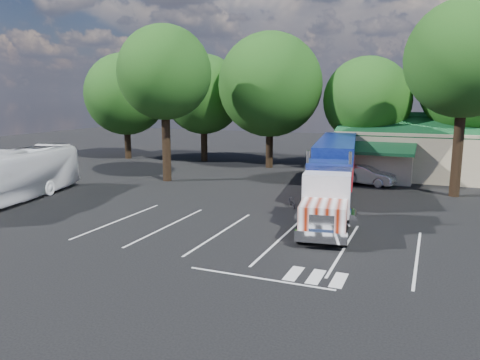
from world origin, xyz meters
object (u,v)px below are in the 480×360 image
at_px(woman, 315,215).
at_px(silver_sedan, 364,175).
at_px(semi_truck, 334,166).
at_px(tour_bus, 8,176).
at_px(bicycle, 292,201).

xyz_separation_m(woman, silver_sedan, (0.50, 14.61, -0.17)).
bearing_deg(silver_sedan, semi_truck, -179.15).
distance_m(tour_bus, silver_sedan, 26.12).
bearing_deg(bicycle, tour_bus, 168.87).
bearing_deg(bicycle, semi_truck, 24.28).
bearing_deg(tour_bus, semi_truck, 13.20).
relative_size(tour_bus, silver_sedan, 2.67).
height_order(semi_truck, bicycle, semi_truck).
height_order(semi_truck, tour_bus, semi_truck).
distance_m(bicycle, silver_sedan, 10.03).
bearing_deg(tour_bus, silver_sedan, 25.61).
xyz_separation_m(semi_truck, woman, (0.63, -7.97, -1.40)).
relative_size(woman, tour_bus, 0.15).
bearing_deg(woman, semi_truck, -26.46).
bearing_deg(woman, tour_bus, 61.51).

